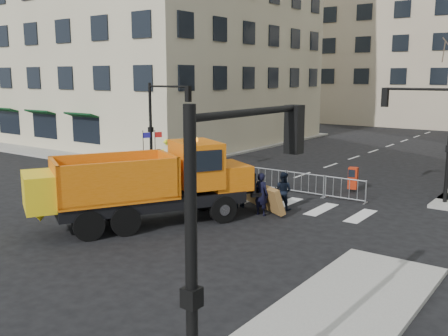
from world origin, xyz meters
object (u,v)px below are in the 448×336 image
Objects in this scene: worker at (168,152)px; cop_b at (283,191)px; newspaper_box at (353,178)px; plow_truck at (145,182)px; cop_a at (261,194)px; cop_c at (240,186)px.

cop_b is at bearing -61.99° from worker.
newspaper_box is (1.16, 5.11, -0.14)m from cop_b.
newspaper_box is at bearing 5.71° from plow_truck.
plow_truck is 11.24m from newspaper_box.
plow_truck reaches higher than cop_b.
cop_b reaches higher than newspaper_box.
newspaper_box is (1.44, 6.46, -0.21)m from cop_a.
cop_a reaches higher than newspaper_box.
newspaper_box is at bearing -36.98° from worker.
worker reaches higher than newspaper_box.
plow_truck reaches higher than newspaper_box.
cop_b is (0.28, 1.35, -0.07)m from cop_a.
cop_a is 1.65× the size of newspaper_box.
cop_c is 1.81× the size of newspaper_box.
plow_truck is 5.47× the size of cop_a.
cop_a is 12.32m from worker.
cop_a is 0.91× the size of cop_c.
plow_truck is at bearing -123.39° from newspaper_box.
cop_b is at bearing 151.54° from cop_c.
cop_c is (-1.41, 0.49, 0.09)m from cop_a.
cop_b is 1.52× the size of newspaper_box.
plow_truck reaches higher than cop_c.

